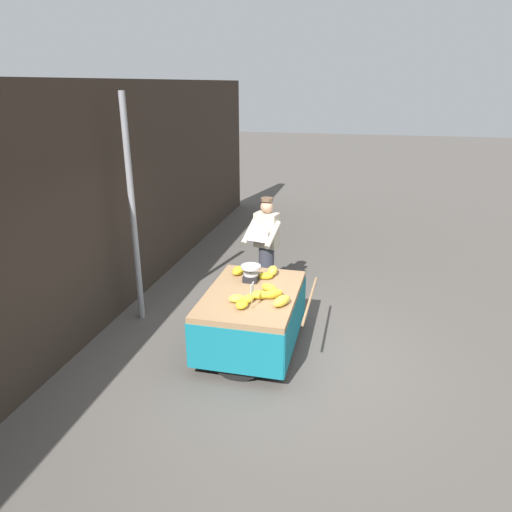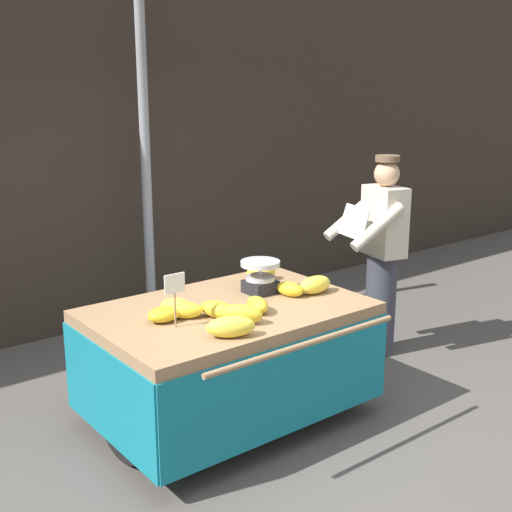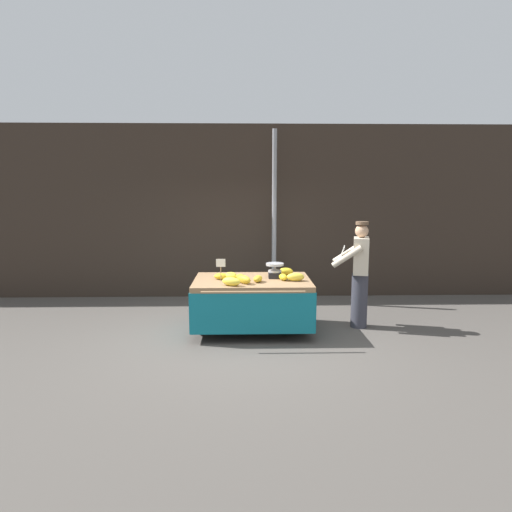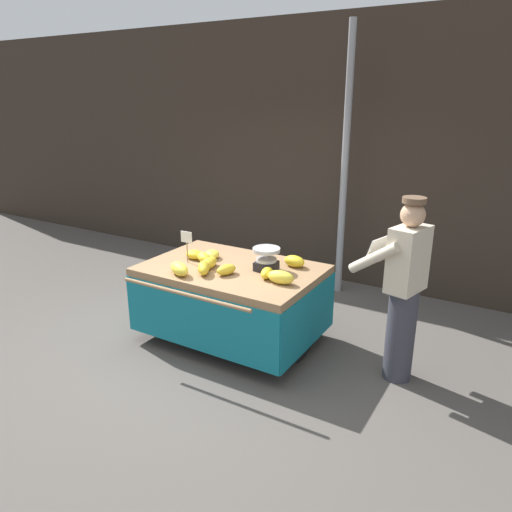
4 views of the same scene
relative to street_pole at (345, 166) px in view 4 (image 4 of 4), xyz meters
name	(u,v)px [view 4 (image 4 of 4)]	position (x,y,z in m)	size (l,w,h in m)	color
ground_plane	(196,350)	(-0.65, -2.29, -1.68)	(60.00, 60.00, 0.00)	#514C47
back_wall	(314,152)	(-0.65, 0.50, 0.08)	(16.00, 0.24, 3.52)	#332821
street_pole	(345,166)	(0.00, 0.00, 0.00)	(0.09, 0.09, 3.37)	gray
banana_cart	(232,286)	(-0.46, -1.89, -1.06)	(1.82, 1.41, 0.83)	#93704C
weighing_scale	(266,259)	(-0.10, -1.79, -0.73)	(0.28, 0.28, 0.24)	black
price_sign	(187,240)	(-0.94, -2.01, -0.60)	(0.14, 0.01, 0.34)	#997A51
banana_bunch_0	(209,263)	(-0.64, -2.04, -0.80)	(0.13, 0.28, 0.11)	gold
banana_bunch_1	(204,268)	(-0.59, -2.20, -0.79)	(0.11, 0.28, 0.12)	gold
banana_bunch_2	(281,277)	(0.20, -2.04, -0.79)	(0.14, 0.27, 0.13)	yellow
banana_bunch_3	(267,273)	(0.01, -1.98, -0.80)	(0.11, 0.21, 0.10)	gold
banana_bunch_4	(203,257)	(-0.80, -1.91, -0.80)	(0.12, 0.21, 0.10)	yellow
banana_bunch_5	(212,254)	(-0.79, -1.77, -0.81)	(0.16, 0.21, 0.09)	yellow
banana_bunch_6	(195,255)	(-0.95, -1.88, -0.80)	(0.15, 0.22, 0.10)	gold
banana_bunch_7	(226,270)	(-0.38, -2.11, -0.80)	(0.12, 0.22, 0.10)	gold
banana_bunch_8	(294,261)	(0.09, -1.55, -0.79)	(0.15, 0.24, 0.12)	gold
banana_bunch_9	(179,269)	(-0.77, -2.35, -0.79)	(0.14, 0.29, 0.13)	yellow
vendor_person	(403,290)	(1.26, -1.72, -0.81)	(0.66, 0.61, 1.71)	#383842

